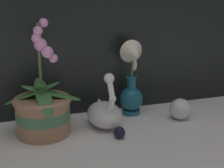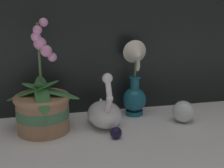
# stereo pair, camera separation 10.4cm
# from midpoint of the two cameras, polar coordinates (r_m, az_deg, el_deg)

# --- Properties ---
(ground_plane) EXTENTS (2.80, 2.80, 0.00)m
(ground_plane) POSITION_cam_midpoint_polar(r_m,az_deg,el_deg) (0.96, 4.53, -11.06)
(ground_plane) COLOR white
(orchid_potted_plant) EXTENTS (0.25, 0.24, 0.37)m
(orchid_potted_plant) POSITION_cam_midpoint_polar(r_m,az_deg,el_deg) (1.03, -9.76, -4.25)
(orchid_potted_plant) COLOR #9E7556
(orchid_potted_plant) RESTS_ON ground_plane
(swan_figurine) EXTENTS (0.12, 0.19, 0.20)m
(swan_figurine) POSITION_cam_midpoint_polar(r_m,az_deg,el_deg) (1.07, 1.39, -5.22)
(swan_figurine) COLOR white
(swan_figurine) RESTS_ON ground_plane
(blue_vase) EXTENTS (0.09, 0.10, 0.28)m
(blue_vase) POSITION_cam_midpoint_polar(r_m,az_deg,el_deg) (1.14, 6.90, 0.09)
(blue_vase) COLOR #195B75
(blue_vase) RESTS_ON ground_plane
(glass_sphere) EXTENTS (0.08, 0.08, 0.08)m
(glass_sphere) POSITION_cam_midpoint_polar(r_m,az_deg,el_deg) (1.14, 15.47, -4.92)
(glass_sphere) COLOR silver
(glass_sphere) RESTS_ON ground_plane
(glass_bauble) EXTENTS (0.04, 0.04, 0.04)m
(glass_bauble) POSITION_cam_midpoint_polar(r_m,az_deg,el_deg) (0.99, 3.77, -8.95)
(glass_bauble) COLOR #191433
(glass_bauble) RESTS_ON ground_plane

